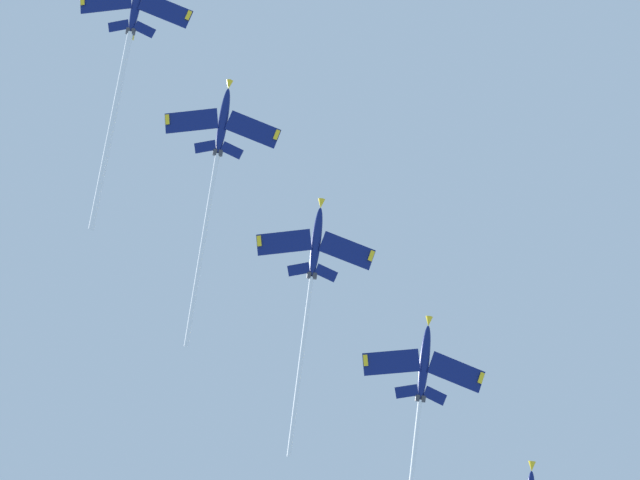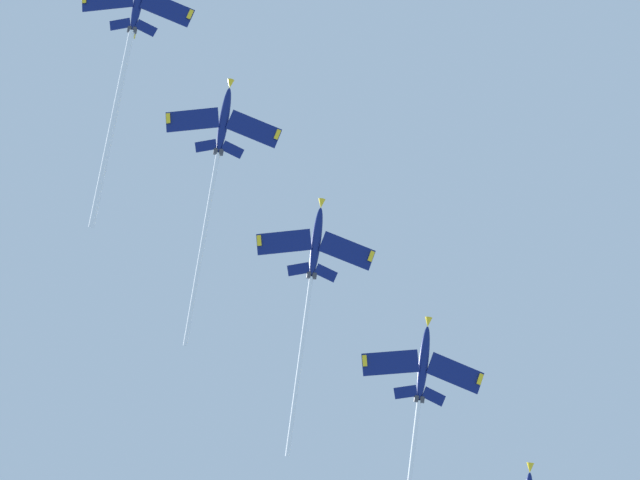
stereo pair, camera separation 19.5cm
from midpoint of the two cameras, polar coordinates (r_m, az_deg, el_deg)
jet_lead at (r=155.56m, az=-12.75°, el=11.90°), size 37.59×30.85×21.62m
jet_second at (r=146.48m, az=-6.84°, el=5.63°), size 35.46×29.16×19.44m
jet_third at (r=141.15m, az=-0.56°, el=-2.07°), size 32.15×26.99×18.50m
jet_fourth at (r=139.02m, az=6.61°, el=-10.13°), size 32.50×26.44×18.92m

